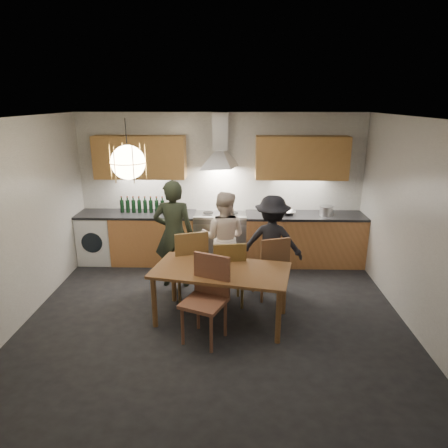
{
  "coord_description": "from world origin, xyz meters",
  "views": [
    {
      "loc": [
        0.25,
        -4.72,
        2.8
      ],
      "look_at": [
        0.11,
        0.4,
        1.2
      ],
      "focal_mm": 32.0,
      "sensor_mm": 36.0,
      "label": 1
    }
  ],
  "objects_px": {
    "chair_back_left": "(190,260)",
    "chair_front": "(208,292)",
    "person_left": "(174,234)",
    "person_right": "(272,242)",
    "wine_bottles": "(142,205)",
    "person_mid": "(224,238)",
    "dining_table": "(221,275)",
    "mixing_bowl": "(288,213)",
    "stock_pot": "(326,211)"
  },
  "relations": [
    {
      "from": "chair_back_left",
      "to": "chair_front",
      "type": "xyz_separation_m",
      "value": [
        0.32,
        -0.99,
        -0.0
      ]
    },
    {
      "from": "person_left",
      "to": "person_right",
      "type": "xyz_separation_m",
      "value": [
        1.5,
        0.01,
        -0.12
      ]
    },
    {
      "from": "person_left",
      "to": "wine_bottles",
      "type": "distance_m",
      "value": 1.22
    },
    {
      "from": "chair_front",
      "to": "person_mid",
      "type": "bearing_deg",
      "value": 108.48
    },
    {
      "from": "dining_table",
      "to": "chair_back_left",
      "type": "distance_m",
      "value": 0.76
    },
    {
      "from": "mixing_bowl",
      "to": "stock_pot",
      "type": "xyz_separation_m",
      "value": [
        0.65,
        -0.04,
        0.05
      ]
    },
    {
      "from": "person_right",
      "to": "stock_pot",
      "type": "bearing_deg",
      "value": -127.85
    },
    {
      "from": "person_right",
      "to": "person_mid",
      "type": "bearing_deg",
      "value": 0.27
    },
    {
      "from": "chair_back_left",
      "to": "person_mid",
      "type": "distance_m",
      "value": 0.75
    },
    {
      "from": "chair_back_left",
      "to": "stock_pot",
      "type": "xyz_separation_m",
      "value": [
        2.2,
        1.33,
        0.38
      ]
    },
    {
      "from": "person_right",
      "to": "stock_pot",
      "type": "xyz_separation_m",
      "value": [
        1.0,
        0.89,
        0.25
      ]
    },
    {
      "from": "chair_back_left",
      "to": "mixing_bowl",
      "type": "height_order",
      "value": "chair_back_left"
    },
    {
      "from": "chair_front",
      "to": "stock_pot",
      "type": "relative_size",
      "value": 4.67
    },
    {
      "from": "stock_pot",
      "to": "person_mid",
      "type": "bearing_deg",
      "value": -156.6
    },
    {
      "from": "stock_pot",
      "to": "wine_bottles",
      "type": "relative_size",
      "value": 0.28
    },
    {
      "from": "person_left",
      "to": "chair_back_left",
      "type": "bearing_deg",
      "value": 123.67
    },
    {
      "from": "person_mid",
      "to": "wine_bottles",
      "type": "distance_m",
      "value": 1.71
    },
    {
      "from": "dining_table",
      "to": "person_right",
      "type": "xyz_separation_m",
      "value": [
        0.74,
        1.05,
        0.08
      ]
    },
    {
      "from": "dining_table",
      "to": "chair_back_left",
      "type": "relative_size",
      "value": 1.78
    },
    {
      "from": "mixing_bowl",
      "to": "chair_back_left",
      "type": "bearing_deg",
      "value": -138.52
    },
    {
      "from": "dining_table",
      "to": "person_left",
      "type": "relative_size",
      "value": 1.11
    },
    {
      "from": "person_mid",
      "to": "stock_pot",
      "type": "xyz_separation_m",
      "value": [
        1.74,
        0.75,
        0.24
      ]
    },
    {
      "from": "chair_front",
      "to": "person_left",
      "type": "distance_m",
      "value": 1.57
    },
    {
      "from": "person_right",
      "to": "mixing_bowl",
      "type": "height_order",
      "value": "person_right"
    },
    {
      "from": "person_right",
      "to": "mixing_bowl",
      "type": "distance_m",
      "value": 1.01
    },
    {
      "from": "chair_back_left",
      "to": "person_mid",
      "type": "xyz_separation_m",
      "value": [
        0.46,
        0.58,
        0.14
      ]
    },
    {
      "from": "chair_front",
      "to": "stock_pot",
      "type": "height_order",
      "value": "stock_pot"
    },
    {
      "from": "wine_bottles",
      "to": "chair_front",
      "type": "bearing_deg",
      "value": -61.61
    },
    {
      "from": "wine_bottles",
      "to": "stock_pot",
      "type": "bearing_deg",
      "value": -1.64
    },
    {
      "from": "chair_back_left",
      "to": "person_mid",
      "type": "height_order",
      "value": "person_mid"
    },
    {
      "from": "person_mid",
      "to": "stock_pot",
      "type": "height_order",
      "value": "person_mid"
    },
    {
      "from": "chair_front",
      "to": "person_mid",
      "type": "distance_m",
      "value": 1.58
    },
    {
      "from": "person_left",
      "to": "person_mid",
      "type": "bearing_deg",
      "value": -169.38
    },
    {
      "from": "person_left",
      "to": "mixing_bowl",
      "type": "xyz_separation_m",
      "value": [
        1.84,
        0.93,
        0.09
      ]
    },
    {
      "from": "wine_bottles",
      "to": "person_mid",
      "type": "bearing_deg",
      "value": -30.17
    },
    {
      "from": "mixing_bowl",
      "to": "wine_bottles",
      "type": "xyz_separation_m",
      "value": [
        -2.54,
        0.05,
        0.11
      ]
    },
    {
      "from": "person_mid",
      "to": "person_right",
      "type": "relative_size",
      "value": 1.02
    },
    {
      "from": "chair_back_left",
      "to": "person_left",
      "type": "xyz_separation_m",
      "value": [
        -0.29,
        0.44,
        0.24
      ]
    },
    {
      "from": "chair_back_left",
      "to": "chair_front",
      "type": "bearing_deg",
      "value": 87.96
    },
    {
      "from": "person_left",
      "to": "chair_front",
      "type": "bearing_deg",
      "value": 112.97
    },
    {
      "from": "dining_table",
      "to": "person_right",
      "type": "bearing_deg",
      "value": 66.5
    },
    {
      "from": "stock_pot",
      "to": "wine_bottles",
      "type": "distance_m",
      "value": 3.19
    },
    {
      "from": "chair_back_left",
      "to": "person_right",
      "type": "xyz_separation_m",
      "value": [
        1.2,
        0.45,
        0.12
      ]
    },
    {
      "from": "mixing_bowl",
      "to": "stock_pot",
      "type": "height_order",
      "value": "stock_pot"
    },
    {
      "from": "person_left",
      "to": "stock_pot",
      "type": "distance_m",
      "value": 2.65
    },
    {
      "from": "chair_back_left",
      "to": "person_right",
      "type": "bearing_deg",
      "value": -179.4
    },
    {
      "from": "person_left",
      "to": "person_mid",
      "type": "distance_m",
      "value": 0.78
    },
    {
      "from": "person_mid",
      "to": "wine_bottles",
      "type": "relative_size",
      "value": 1.88
    },
    {
      "from": "person_right",
      "to": "wine_bottles",
      "type": "relative_size",
      "value": 1.85
    },
    {
      "from": "dining_table",
      "to": "person_right",
      "type": "distance_m",
      "value": 1.29
    }
  ]
}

